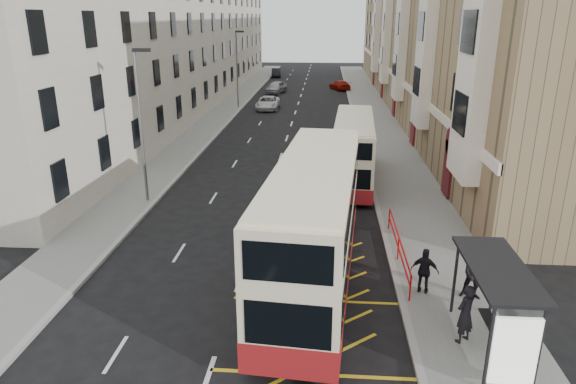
# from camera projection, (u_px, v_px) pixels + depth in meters

# --- Properties ---
(ground) EXTENTS (200.00, 200.00, 0.00)m
(ground) POSITION_uv_depth(u_px,v_px,m) (221.00, 339.00, 16.20)
(ground) COLOR black
(ground) RESTS_ON ground
(pavement_right) EXTENTS (4.00, 120.00, 0.15)m
(pavement_right) POSITION_uv_depth(u_px,v_px,m) (382.00, 134.00, 43.91)
(pavement_right) COLOR slate
(pavement_right) RESTS_ON ground
(pavement_left) EXTENTS (3.00, 120.00, 0.15)m
(pavement_left) POSITION_uv_depth(u_px,v_px,m) (203.00, 131.00, 44.97)
(pavement_left) COLOR slate
(pavement_left) RESTS_ON ground
(kerb_right) EXTENTS (0.25, 120.00, 0.15)m
(kerb_right) POSITION_uv_depth(u_px,v_px,m) (358.00, 133.00, 44.04)
(kerb_right) COLOR gray
(kerb_right) RESTS_ON ground
(kerb_left) EXTENTS (0.25, 120.00, 0.15)m
(kerb_left) POSITION_uv_depth(u_px,v_px,m) (220.00, 131.00, 44.87)
(kerb_left) COLOR gray
(kerb_left) RESTS_ON ground
(road_markings) EXTENTS (10.00, 110.00, 0.01)m
(road_markings) POSITION_uv_depth(u_px,v_px,m) (298.00, 104.00, 58.62)
(road_markings) COLOR silver
(road_markings) RESTS_ON ground
(terrace_right) EXTENTS (10.75, 79.00, 15.25)m
(terrace_right) POSITION_uv_depth(u_px,v_px,m) (436.00, 36.00, 55.49)
(terrace_right) COLOR #927A55
(terrace_right) RESTS_ON ground
(terrace_left) EXTENTS (9.18, 79.00, 13.25)m
(terrace_left) POSITION_uv_depth(u_px,v_px,m) (180.00, 45.00, 57.89)
(terrace_left) COLOR beige
(terrace_left) RESTS_ON ground
(bus_shelter) EXTENTS (1.65, 4.25, 2.70)m
(bus_shelter) POSITION_uv_depth(u_px,v_px,m) (505.00, 296.00, 14.56)
(bus_shelter) COLOR black
(bus_shelter) RESTS_ON pavement_right
(guard_railing) EXTENTS (0.06, 6.56, 1.01)m
(guard_railing) POSITION_uv_depth(u_px,v_px,m) (399.00, 244.00, 20.91)
(guard_railing) COLOR red
(guard_railing) RESTS_ON pavement_right
(street_lamp_near) EXTENTS (0.93, 0.18, 8.00)m
(street_lamp_near) POSITION_uv_depth(u_px,v_px,m) (141.00, 118.00, 26.44)
(street_lamp_near) COLOR slate
(street_lamp_near) RESTS_ON pavement_left
(street_lamp_far) EXTENTS (0.93, 0.18, 8.00)m
(street_lamp_far) POSITION_uv_depth(u_px,v_px,m) (237.00, 65.00, 54.71)
(street_lamp_far) COLOR slate
(street_lamp_far) RESTS_ON pavement_left
(double_decker_front) EXTENTS (3.80, 12.18, 4.78)m
(double_decker_front) POSITION_uv_depth(u_px,v_px,m) (314.00, 224.00, 18.77)
(double_decker_front) COLOR #FFEEC2
(double_decker_front) RESTS_ON ground
(double_decker_rear) EXTENTS (2.82, 9.97, 3.93)m
(double_decker_rear) POSITION_uv_depth(u_px,v_px,m) (353.00, 150.00, 30.86)
(double_decker_rear) COLOR #FFEEC2
(double_decker_rear) RESTS_ON ground
(pedestrian_near) EXTENTS (0.84, 0.80, 1.93)m
(pedestrian_near) POSITION_uv_depth(u_px,v_px,m) (465.00, 314.00, 15.54)
(pedestrian_near) COLOR black
(pedestrian_near) RESTS_ON pavement_right
(pedestrian_mid) EXTENTS (1.05, 0.89, 1.90)m
(pedestrian_mid) POSITION_uv_depth(u_px,v_px,m) (475.00, 274.00, 17.96)
(pedestrian_mid) COLOR black
(pedestrian_mid) RESTS_ON pavement_right
(pedestrian_far) EXTENTS (1.08, 0.71, 1.71)m
(pedestrian_far) POSITION_uv_depth(u_px,v_px,m) (425.00, 271.00, 18.38)
(pedestrian_far) COLOR black
(pedestrian_far) RESTS_ON pavement_right
(white_van) EXTENTS (2.30, 4.95, 1.37)m
(white_van) POSITION_uv_depth(u_px,v_px,m) (268.00, 103.00, 55.45)
(white_van) COLOR silver
(white_van) RESTS_ON ground
(car_silver) EXTENTS (2.92, 4.83, 1.54)m
(car_silver) POSITION_uv_depth(u_px,v_px,m) (276.00, 87.00, 66.78)
(car_silver) COLOR #9FA2A7
(car_silver) RESTS_ON ground
(car_dark) EXTENTS (1.84, 4.32, 1.39)m
(car_dark) POSITION_uv_depth(u_px,v_px,m) (276.00, 73.00, 84.42)
(car_dark) COLOR black
(car_dark) RESTS_ON ground
(car_red) EXTENTS (3.20, 4.79, 1.29)m
(car_red) POSITION_uv_depth(u_px,v_px,m) (340.00, 85.00, 69.93)
(car_red) COLOR #900C02
(car_red) RESTS_ON ground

